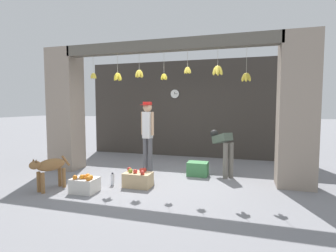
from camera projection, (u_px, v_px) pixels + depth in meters
ground_plane at (163, 180)px, 5.69m from camera, size 60.00×60.00×0.00m
shop_back_wall at (189, 109)px, 8.23m from camera, size 6.62×0.12×3.01m
shop_pillar_left at (66, 110)px, 6.61m from camera, size 0.70×0.60×3.01m
shop_pillar_right at (297, 111)px, 5.11m from camera, size 0.70×0.60×3.01m
storefront_awning at (164, 48)px, 5.58m from camera, size 4.72×0.28×0.93m
dog at (50, 167)px, 4.96m from camera, size 0.40×0.81×0.65m
shopkeeper at (148, 131)px, 6.22m from camera, size 0.34×0.29×1.70m
worker_stooping at (223, 146)px, 5.97m from camera, size 0.58×0.70×1.03m
fruit_crate_oranges at (85, 184)px, 4.86m from camera, size 0.46×0.37×0.35m
fruit_crate_apples at (138, 179)px, 5.19m from camera, size 0.54×0.35×0.36m
produce_box_green at (198, 169)px, 6.01m from camera, size 0.46×0.34×0.32m
water_bottle at (113, 179)px, 5.30m from camera, size 0.07×0.07×0.25m
wall_clock at (175, 94)px, 8.25m from camera, size 0.29×0.03×0.29m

